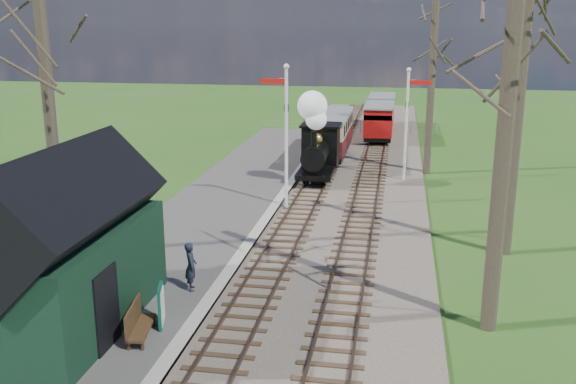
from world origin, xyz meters
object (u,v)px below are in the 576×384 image
object	(u,v)px
sign_board	(161,306)
person	(191,266)
red_carriage_a	(379,121)
station_shed	(65,249)
semaphore_far	(408,116)
coach	(331,132)
locomotive	(318,141)
bench	(137,322)
red_carriage_b	(382,110)
semaphore_near	(285,127)

from	to	relation	value
sign_board	person	bearing A→B (deg)	89.28
sign_board	red_carriage_a	bearing A→B (deg)	81.05
red_carriage_a	sign_board	bearing A→B (deg)	-98.95
red_carriage_a	station_shed	bearing A→B (deg)	-103.35
semaphore_far	person	bearing A→B (deg)	-112.26
red_carriage_a	sign_board	distance (m)	29.12
station_shed	person	distance (m)	3.83
semaphore_far	sign_board	bearing A→B (deg)	-109.60
sign_board	coach	bearing A→B (deg)	85.17
station_shed	locomotive	distance (m)	17.60
station_shed	bench	xyz separation A→B (m)	(1.99, -0.40, -1.66)
red_carriage_b	red_carriage_a	bearing A→B (deg)	-90.00
semaphore_near	bench	size ratio (longest dim) A/B	3.93
sign_board	station_shed	bearing A→B (deg)	-172.76
person	sign_board	bearing A→B (deg)	158.54
bench	red_carriage_b	bearing A→B (deg)	82.01
coach	sign_board	xyz separation A→B (m)	(-1.93, -22.83, -0.78)
red_carriage_b	semaphore_far	bearing A→B (deg)	-83.89
bench	person	size ratio (longest dim) A/B	1.08
semaphore_near	coach	distance (m)	11.35
coach	red_carriage_a	xyz separation A→B (m)	(2.60, 5.93, -0.14)
semaphore_near	coach	bearing A→B (deg)	86.05
coach	red_carriage_b	size ratio (longest dim) A/B	1.54
semaphore_far	sign_board	xyz separation A→B (m)	(-6.30, -17.70, -2.60)
locomotive	sign_board	bearing A→B (deg)	-96.53
coach	red_carriage_a	world-z (taller)	coach
red_carriage_b	bench	xyz separation A→B (m)	(-4.91, -34.97, -0.79)
coach	red_carriage_b	distance (m)	11.72
red_carriage_a	person	bearing A→B (deg)	-99.68
semaphore_near	semaphore_far	xyz separation A→B (m)	(5.14, 6.00, -0.27)
bench	sign_board	bearing A→B (deg)	61.66
station_shed	person	world-z (taller)	station_shed
semaphore_near	red_carriage_a	size ratio (longest dim) A/B	1.31
red_carriage_a	person	distance (m)	26.78
semaphore_near	semaphore_far	distance (m)	7.91
red_carriage_a	semaphore_near	bearing A→B (deg)	-101.17
red_carriage_a	red_carriage_b	xyz separation A→B (m)	(0.00, 5.50, 0.00)
bench	locomotive	bearing A→B (deg)	82.51
semaphore_far	locomotive	distance (m)	4.65
coach	red_carriage_b	bearing A→B (deg)	77.18
sign_board	bench	world-z (taller)	sign_board
locomotive	sign_board	world-z (taller)	locomotive
bench	person	distance (m)	3.12
semaphore_far	red_carriage_a	world-z (taller)	semaphore_far
station_shed	red_carriage_b	size ratio (longest dim) A/B	1.33
person	red_carriage_b	bearing A→B (deg)	-28.77
semaphore_far	sign_board	size ratio (longest dim) A/B	5.16
semaphore_far	red_carriage_b	bearing A→B (deg)	96.11
locomotive	red_carriage_b	xyz separation A→B (m)	(2.61, 17.49, -0.70)
red_carriage_b	locomotive	bearing A→B (deg)	-98.49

